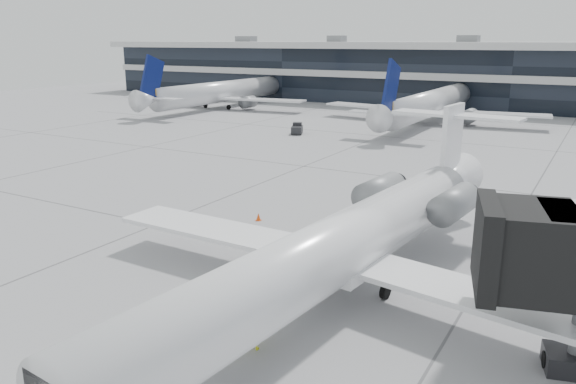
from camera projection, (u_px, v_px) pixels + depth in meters
The scene contains 8 objects.
ground at pixel (291, 253), 31.40m from camera, with size 220.00×220.00×0.00m, color gray.
terminal at pixel (521, 78), 98.65m from camera, with size 170.00×22.00×10.00m, color black.
bg_jet_left at pixel (224, 108), 99.08m from camera, with size 32.00×40.00×9.60m, color silver, non-canonical shape.
bg_jet_center at pixel (431, 122), 81.24m from camera, with size 32.00×40.00×9.60m, color silver, non-canonical shape.
regional_jet at pixel (341, 245), 25.11m from camera, with size 26.75×33.41×7.71m.
ramp_worker at pixel (253, 326), 21.42m from camera, with size 0.68×0.45×1.87m, color #F6FF1A.
traffic_cone at pixel (258, 217), 36.97m from camera, with size 0.40×0.40×0.50m.
far_tug at pixel (297, 129), 71.02m from camera, with size 2.07×2.54×1.41m.
Camera 1 is at (14.55, -25.56, 11.50)m, focal length 35.00 mm.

